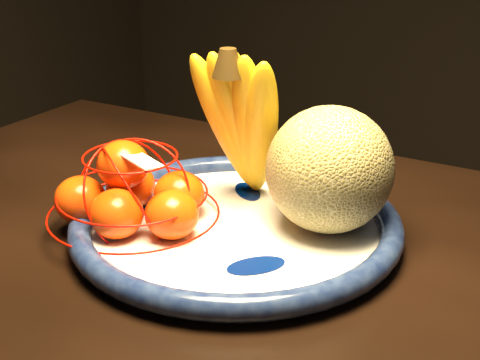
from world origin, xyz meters
The scene contains 5 objects.
fruit_bowl centered at (-0.30, 0.12, 0.78)m, with size 0.40×0.40×0.03m.
cantaloupe centered at (-0.20, 0.16, 0.86)m, with size 0.15×0.15×0.15m, color olive.
banana_bunch centered at (-0.32, 0.18, 0.90)m, with size 0.15×0.14×0.22m.
mandarin_bag centered at (-0.41, 0.06, 0.82)m, with size 0.21×0.21×0.13m.
price_tag centered at (-0.39, 0.06, 0.87)m, with size 0.07×0.03×0.00m, color white.
Camera 1 is at (0.05, -0.52, 1.14)m, focal length 50.00 mm.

